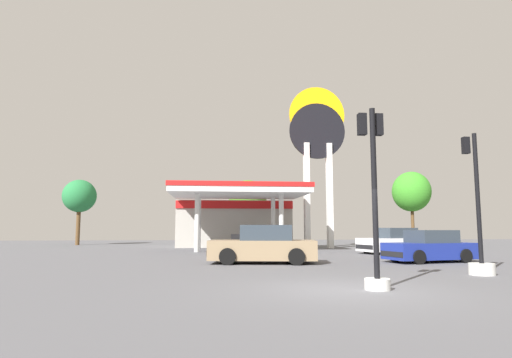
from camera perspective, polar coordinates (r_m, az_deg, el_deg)
ground_plane at (r=11.22m, az=11.98°, el=-14.16°), size 90.00×90.00×0.00m
gas_station at (r=35.20m, az=-2.94°, el=-5.29°), size 9.24×12.66×4.41m
station_pole_sign at (r=33.95m, az=8.11°, el=4.63°), size 4.38×0.56×12.54m
car_0 at (r=27.51m, az=17.81°, el=-7.91°), size 4.59×2.83×1.53m
car_1 at (r=18.98m, az=0.95°, el=-8.83°), size 4.84×2.61×1.65m
car_2 at (r=21.12m, az=21.95°, el=-8.40°), size 4.25×2.47×1.43m
traffic_signal_1 at (r=11.36m, az=15.37°, el=-4.15°), size 0.65×0.67×4.61m
traffic_signal_2 at (r=16.08m, az=27.42°, el=-7.21°), size 0.81×0.81×4.70m
tree_0 at (r=42.37m, az=-22.30°, el=-2.14°), size 2.98×2.98×5.90m
tree_1 at (r=42.97m, az=-1.10°, el=-2.51°), size 3.76×3.76×6.28m
tree_2 at (r=46.15m, az=19.85°, el=-1.60°), size 3.80×3.80×7.18m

